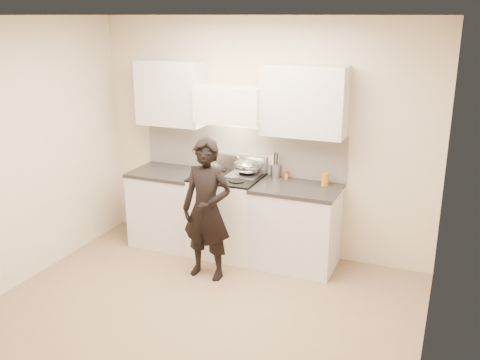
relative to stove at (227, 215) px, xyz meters
The scene contains 11 objects.
ground_plane 1.53m from the stove, 78.12° to the right, with size 4.00×4.00×0.00m, color #866C4D.
room_shell 1.56m from the stove, 77.04° to the right, with size 4.04×3.54×2.70m.
stove is the anchor object (origin of this frame).
counter_right 0.83m from the stove, ahead, with size 0.92×0.67×0.92m.
counter_left 0.78m from the stove, behind, with size 0.82×0.67×0.92m.
wok 0.62m from the stove, 35.52° to the left, with size 0.32×0.39×0.26m.
stock_pot 0.60m from the stove, 137.16° to the right, with size 0.31×0.24×0.15m.
utensil_crock 0.77m from the stove, 25.83° to the left, with size 0.11×0.11×0.29m.
spice_jar 0.84m from the stove, 20.51° to the left, with size 0.04×0.04×0.09m.
oil_glass 1.22m from the stove, ahead, with size 0.08×0.08×0.14m.
person 0.69m from the stove, 86.03° to the right, with size 0.55×0.36×1.51m, color black.
Camera 1 is at (2.06, -3.90, 2.71)m, focal length 40.00 mm.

